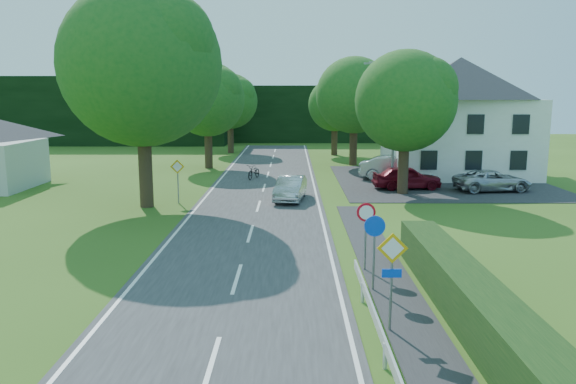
{
  "coord_description": "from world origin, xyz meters",
  "views": [
    {
      "loc": [
        1.79,
        -5.53,
        5.98
      ],
      "look_at": [
        1.63,
        18.61,
        1.75
      ],
      "focal_mm": 35.0,
      "sensor_mm": 36.0,
      "label": 1
    }
  ],
  "objects_px": {
    "parked_car_silver_b": "(493,181)",
    "parasol": "(403,166)",
    "streetlight": "(392,118)",
    "parked_car_red": "(407,177)",
    "motorcycle": "(254,172)",
    "moving_car": "(290,188)",
    "parked_car_silver_a": "(396,168)"
  },
  "relations": [
    {
      "from": "parked_car_silver_b",
      "to": "parasol",
      "type": "xyz_separation_m",
      "value": [
        -4.41,
        5.73,
        0.21
      ]
    },
    {
      "from": "streetlight",
      "to": "parked_car_silver_b",
      "type": "distance_m",
      "value": 7.32
    },
    {
      "from": "streetlight",
      "to": "parked_car_red",
      "type": "distance_m",
      "value": 3.84
    },
    {
      "from": "motorcycle",
      "to": "parked_car_silver_b",
      "type": "xyz_separation_m",
      "value": [
        15.13,
        -4.92,
        0.14
      ]
    },
    {
      "from": "parasol",
      "to": "parked_car_red",
      "type": "bearing_deg",
      "value": -98.57
    },
    {
      "from": "parked_car_red",
      "to": "parked_car_silver_b",
      "type": "height_order",
      "value": "parked_car_red"
    },
    {
      "from": "motorcycle",
      "to": "parasol",
      "type": "height_order",
      "value": "parasol"
    },
    {
      "from": "moving_car",
      "to": "parked_car_silver_a",
      "type": "xyz_separation_m",
      "value": [
        7.39,
        7.67,
        0.16
      ]
    },
    {
      "from": "streetlight",
      "to": "parasol",
      "type": "height_order",
      "value": "streetlight"
    },
    {
      "from": "parked_car_silver_a",
      "to": "parked_car_silver_b",
      "type": "xyz_separation_m",
      "value": [
        5.14,
        -4.56,
        -0.19
      ]
    },
    {
      "from": "streetlight",
      "to": "parked_car_red",
      "type": "relative_size",
      "value": 1.86
    },
    {
      "from": "parked_car_silver_a",
      "to": "moving_car",
      "type": "bearing_deg",
      "value": 150.58
    },
    {
      "from": "motorcycle",
      "to": "parked_car_silver_b",
      "type": "relative_size",
      "value": 0.42
    },
    {
      "from": "motorcycle",
      "to": "parasol",
      "type": "bearing_deg",
      "value": 22.82
    },
    {
      "from": "moving_car",
      "to": "motorcycle",
      "type": "xyz_separation_m",
      "value": [
        -2.61,
        8.03,
        -0.16
      ]
    },
    {
      "from": "motorcycle",
      "to": "parked_car_silver_b",
      "type": "distance_m",
      "value": 15.91
    },
    {
      "from": "moving_car",
      "to": "parked_car_silver_a",
      "type": "distance_m",
      "value": 10.65
    },
    {
      "from": "motorcycle",
      "to": "parked_car_silver_a",
      "type": "relative_size",
      "value": 0.39
    },
    {
      "from": "streetlight",
      "to": "motorcycle",
      "type": "xyz_separation_m",
      "value": [
        -8.95,
        3.82,
        -3.91
      ]
    },
    {
      "from": "moving_car",
      "to": "parked_car_silver_a",
      "type": "bearing_deg",
      "value": 54.06
    },
    {
      "from": "streetlight",
      "to": "moving_car",
      "type": "relative_size",
      "value": 1.95
    },
    {
      "from": "streetlight",
      "to": "parked_car_red",
      "type": "bearing_deg",
      "value": -17.99
    },
    {
      "from": "parked_car_red",
      "to": "parked_car_silver_b",
      "type": "relative_size",
      "value": 0.92
    },
    {
      "from": "parasol",
      "to": "streetlight",
      "type": "bearing_deg",
      "value": -110.94
    },
    {
      "from": "motorcycle",
      "to": "moving_car",
      "type": "bearing_deg",
      "value": -53.54
    },
    {
      "from": "motorcycle",
      "to": "parked_car_red",
      "type": "xyz_separation_m",
      "value": [
        9.98,
        -4.15,
        0.22
      ]
    },
    {
      "from": "parked_car_silver_b",
      "to": "parked_car_silver_a",
      "type": "bearing_deg",
      "value": 40.77
    },
    {
      "from": "streetlight",
      "to": "parasol",
      "type": "xyz_separation_m",
      "value": [
        1.77,
        4.63,
        -3.57
      ]
    },
    {
      "from": "parked_car_silver_b",
      "to": "motorcycle",
      "type": "bearing_deg",
      "value": 64.34
    },
    {
      "from": "moving_car",
      "to": "parked_car_red",
      "type": "height_order",
      "value": "parked_car_red"
    },
    {
      "from": "parked_car_red",
      "to": "parasol",
      "type": "relative_size",
      "value": 2.26
    },
    {
      "from": "moving_car",
      "to": "parked_car_red",
      "type": "distance_m",
      "value": 8.33
    }
  ]
}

